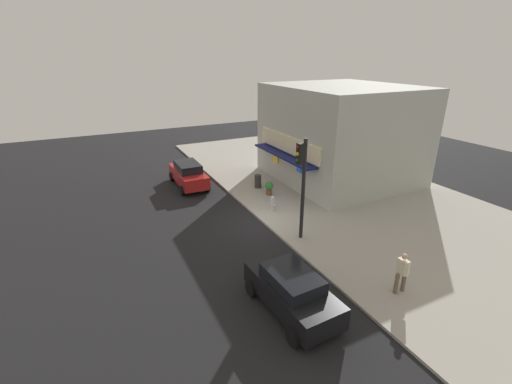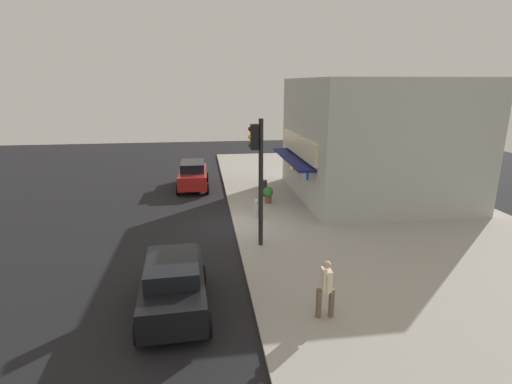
# 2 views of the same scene
# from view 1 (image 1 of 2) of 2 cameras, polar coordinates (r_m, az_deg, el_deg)

# --- Properties ---
(ground_plane) EXTENTS (55.54, 55.54, 0.00)m
(ground_plane) POSITION_cam_1_polar(r_m,az_deg,el_deg) (19.30, 0.83, -4.89)
(ground_plane) COLOR black
(sidewalk) EXTENTS (37.02, 13.59, 0.12)m
(sidewalk) POSITION_cam_1_polar(r_m,az_deg,el_deg) (22.93, 16.10, -1.15)
(sidewalk) COLOR #A39E93
(sidewalk) RESTS_ON ground_plane
(corner_building) EXTENTS (9.29, 9.36, 6.53)m
(corner_building) POSITION_cam_1_polar(r_m,az_deg,el_deg) (25.60, 13.67, 9.29)
(corner_building) COLOR #ADB2A8
(corner_building) RESTS_ON sidewalk
(traffic_light) EXTENTS (0.32, 0.58, 5.01)m
(traffic_light) POSITION_cam_1_polar(r_m,az_deg,el_deg) (16.31, 7.52, 2.51)
(traffic_light) COLOR black
(traffic_light) RESTS_ON sidewalk
(fire_hydrant) EXTENTS (0.51, 0.27, 0.90)m
(fire_hydrant) POSITION_cam_1_polar(r_m,az_deg,el_deg) (20.23, 2.76, -1.88)
(fire_hydrant) COLOR #B2B2B7
(fire_hydrant) RESTS_ON sidewalk
(trash_can) EXTENTS (0.46, 0.46, 0.88)m
(trash_can) POSITION_cam_1_polar(r_m,az_deg,el_deg) (23.67, 0.31, 1.77)
(trash_can) COLOR #2D2D2D
(trash_can) RESTS_ON sidewalk
(pedestrian) EXTENTS (0.57, 0.53, 1.69)m
(pedestrian) POSITION_cam_1_polar(r_m,az_deg,el_deg) (14.49, 22.78, -11.89)
(pedestrian) COLOR brown
(pedestrian) RESTS_ON sidewalk
(potted_plant_by_doorway) EXTENTS (0.55, 0.55, 0.90)m
(potted_plant_by_doorway) POSITION_cam_1_polar(r_m,az_deg,el_deg) (22.41, 2.16, 0.79)
(potted_plant_by_doorway) COLOR brown
(potted_plant_by_doorway) RESTS_ON sidewalk
(parked_car_black) EXTENTS (4.11, 2.10, 1.60)m
(parked_car_black) POSITION_cam_1_polar(r_m,az_deg,el_deg) (12.91, 5.85, -15.75)
(parked_car_black) COLOR black
(parked_car_black) RESTS_ON ground_plane
(parked_car_red) EXTENTS (4.37, 1.95, 1.67)m
(parked_car_red) POSITION_cam_1_polar(r_m,az_deg,el_deg) (24.61, -11.00, 2.89)
(parked_car_red) COLOR #AD1E1E
(parked_car_red) RESTS_ON ground_plane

